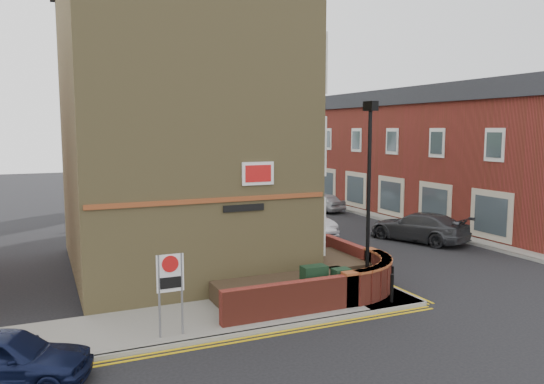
{
  "coord_description": "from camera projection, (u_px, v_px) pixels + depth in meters",
  "views": [
    {
      "loc": [
        -8.02,
        -12.89,
        5.56
      ],
      "look_at": [
        -0.54,
        4.0,
        3.35
      ],
      "focal_mm": 35.0,
      "sensor_mm": 36.0,
      "label": 1
    }
  ],
  "objects": [
    {
      "name": "ground",
      "position": [
        344.0,
        319.0,
        15.59
      ],
      "size": [
        120.0,
        120.0,
        0.0
      ],
      "primitive_type": "plane",
      "color": "black",
      "rests_on": "ground"
    },
    {
      "name": "tree_mid",
      "position": [
        198.0,
        134.0,
        35.79
      ],
      "size": [
        4.03,
        4.03,
        7.42
      ],
      "color": "#382B1E",
      "rests_on": "pavement_main"
    },
    {
      "name": "lamppost",
      "position": [
        369.0,
        199.0,
        16.92
      ],
      "size": [
        0.25,
        0.5,
        6.3
      ],
      "color": "black",
      "rests_on": "pavement_corner"
    },
    {
      "name": "pavement_main",
      "position": [
        229.0,
        224.0,
        30.91
      ],
      "size": [
        2.0,
        32.0,
        0.12
      ],
      "primitive_type": "cube",
      "color": "gray",
      "rests_on": "ground"
    },
    {
      "name": "traffic_light_assembly",
      "position": [
        193.0,
        167.0,
        38.92
      ],
      "size": [
        0.2,
        0.16,
        4.2
      ],
      "color": "black",
      "rests_on": "pavement_main"
    },
    {
      "name": "silver_car_far",
      "position": [
        321.0,
        202.0,
        35.98
      ],
      "size": [
        2.21,
        3.96,
        1.27
      ],
      "primitive_type": "imported",
      "rotation": [
        0.0,
        0.0,
        3.34
      ],
      "color": "#A8A9B0",
      "rests_on": "ground"
    },
    {
      "name": "kerb_side",
      "position": [
        231.0,
        336.0,
        14.17
      ],
      "size": [
        13.0,
        0.15,
        0.12
      ],
      "primitive_type": "cube",
      "color": "gray",
      "rests_on": "ground"
    },
    {
      "name": "far_terrace_cream",
      "position": [
        272.0,
        143.0,
        55.44
      ],
      "size": [
        5.4,
        12.4,
        8.0
      ],
      "color": "beige",
      "rests_on": "ground"
    },
    {
      "name": "corner_building",
      "position": [
        178.0,
        112.0,
        20.97
      ],
      "size": [
        8.95,
        10.4,
        13.6
      ],
      "color": "olive",
      "rests_on": "ground"
    },
    {
      "name": "utility_cabinet_small",
      "position": [
        341.0,
        286.0,
        16.62
      ],
      "size": [
        0.55,
        0.4,
        1.1
      ],
      "primitive_type": "cube",
      "color": "black",
      "rests_on": "pavement_corner"
    },
    {
      "name": "far_terrace",
      "position": [
        395.0,
        151.0,
        36.37
      ],
      "size": [
        5.4,
        30.4,
        8.0
      ],
      "color": "maroon",
      "rests_on": "ground"
    },
    {
      "name": "navy_hatchback",
      "position": [
        4.0,
        358.0,
        11.48
      ],
      "size": [
        3.96,
        2.73,
        1.25
      ],
      "primitive_type": "imported",
      "rotation": [
        0.0,
        0.0,
        1.19
      ],
      "color": "black",
      "rests_on": "ground"
    },
    {
      "name": "silver_car_near",
      "position": [
        306.0,
        221.0,
        28.0
      ],
      "size": [
        1.6,
        4.26,
        1.39
      ],
      "primitive_type": "imported",
      "rotation": [
        0.0,
        0.0,
        0.03
      ],
      "color": "#B7B7BF",
      "rests_on": "ground"
    },
    {
      "name": "tree_near",
      "position": [
        240.0,
        145.0,
        28.59
      ],
      "size": [
        3.64,
        3.65,
        6.7
      ],
      "color": "#382B1E",
      "rests_on": "pavement_main"
    },
    {
      "name": "garden_wall",
      "position": [
        305.0,
        295.0,
        17.86
      ],
      "size": [
        6.8,
        6.0,
        1.2
      ],
      "primitive_type": null,
      "color": "maroon",
      "rests_on": "ground"
    },
    {
      "name": "bollard_far",
      "position": [
        392.0,
        279.0,
        17.65
      ],
      "size": [
        0.11,
        0.11,
        0.9
      ],
      "primitive_type": "cylinder",
      "color": "black",
      "rests_on": "pavement_corner"
    },
    {
      "name": "zone_sign",
      "position": [
        170.0,
        280.0,
        13.83
      ],
      "size": [
        0.72,
        0.07,
        2.2
      ],
      "color": "slate",
      "rests_on": "pavement_corner"
    },
    {
      "name": "bollard_near",
      "position": [
        392.0,
        288.0,
        16.69
      ],
      "size": [
        0.11,
        0.11,
        0.9
      ],
      "primitive_type": "cylinder",
      "color": "black",
      "rests_on": "pavement_corner"
    },
    {
      "name": "kerb_main_near",
      "position": [
        245.0,
        222.0,
        31.31
      ],
      "size": [
        0.15,
        32.0,
        0.12
      ],
      "primitive_type": "cube",
      "color": "gray",
      "rests_on": "ground"
    },
    {
      "name": "pavement_corner",
      "position": [
        214.0,
        317.0,
        15.53
      ],
      "size": [
        13.0,
        3.0,
        0.12
      ],
      "primitive_type": "cube",
      "color": "gray",
      "rests_on": "ground"
    },
    {
      "name": "red_car_main",
      "position": [
        235.0,
        199.0,
        36.91
      ],
      "size": [
        2.76,
        5.41,
        1.46
      ],
      "primitive_type": "imported",
      "rotation": [
        0.0,
        0.0,
        0.06
      ],
      "color": "maroon",
      "rests_on": "ground"
    },
    {
      "name": "yellow_lines_main",
      "position": [
        249.0,
        223.0,
        31.42
      ],
      "size": [
        0.28,
        32.0,
        0.01
      ],
      "primitive_type": "cube",
      "color": "gold",
      "rests_on": "ground"
    },
    {
      "name": "grey_car_far",
      "position": [
        419.0,
        227.0,
        26.29
      ],
      "size": [
        3.7,
        5.37,
        1.44
      ],
      "primitive_type": "imported",
      "rotation": [
        0.0,
        0.0,
        3.51
      ],
      "color": "#323337",
      "rests_on": "ground"
    },
    {
      "name": "tree_far",
      "position": [
        171.0,
        137.0,
        43.09
      ],
      "size": [
        3.81,
        3.81,
        7.0
      ],
      "color": "#382B1E",
      "rests_on": "pavement_main"
    },
    {
      "name": "utility_cabinet_large",
      "position": [
        314.0,
        285.0,
        16.56
      ],
      "size": [
        0.8,
        0.45,
        1.2
      ],
      "primitive_type": "cube",
      "color": "black",
      "rests_on": "pavement_corner"
    },
    {
      "name": "pavement_far",
      "position": [
        414.0,
        219.0,
        32.61
      ],
      "size": [
        4.0,
        40.0,
        0.12
      ],
      "primitive_type": "cube",
      "color": "gray",
      "rests_on": "ground"
    },
    {
      "name": "yellow_lines_side",
      "position": [
        235.0,
        341.0,
        13.95
      ],
      "size": [
        13.0,
        0.28,
        0.01
      ],
      "primitive_type": "cube",
      "color": "gold",
      "rests_on": "ground"
    },
    {
      "name": "kerb_main_far",
      "position": [
        387.0,
        221.0,
        31.81
      ],
      "size": [
        0.15,
        40.0,
        0.12
      ],
      "primitive_type": "cube",
      "color": "gray",
      "rests_on": "ground"
    }
  ]
}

